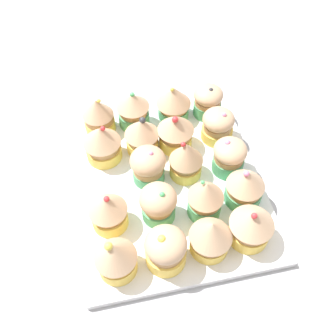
# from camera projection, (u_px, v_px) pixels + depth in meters

# --- Properties ---
(ground_plane) EXTENTS (1.80, 1.80, 0.03)m
(ground_plane) POSITION_uv_depth(u_px,v_px,m) (168.00, 187.00, 0.67)
(ground_plane) COLOR #9E9EA3
(baking_tray) EXTENTS (0.31, 0.37, 0.01)m
(baking_tray) POSITION_uv_depth(u_px,v_px,m) (168.00, 181.00, 0.65)
(baking_tray) COLOR silver
(baking_tray) RESTS_ON ground_plane
(cupcake_0) EXTENTS (0.05, 0.05, 0.07)m
(cupcake_0) POSITION_uv_depth(u_px,v_px,m) (208.00, 101.00, 0.71)
(cupcake_0) COLOR #4C9E6B
(cupcake_0) RESTS_ON baking_tray
(cupcake_1) EXTENTS (0.06, 0.06, 0.07)m
(cupcake_1) POSITION_uv_depth(u_px,v_px,m) (174.00, 102.00, 0.71)
(cupcake_1) COLOR #4C9E6B
(cupcake_1) RESTS_ON baking_tray
(cupcake_2) EXTENTS (0.06, 0.06, 0.08)m
(cupcake_2) POSITION_uv_depth(u_px,v_px,m) (133.00, 109.00, 0.69)
(cupcake_2) COLOR #4C9E6B
(cupcake_2) RESTS_ON baking_tray
(cupcake_3) EXTENTS (0.06, 0.06, 0.07)m
(cupcake_3) POSITION_uv_depth(u_px,v_px,m) (98.00, 115.00, 0.69)
(cupcake_3) COLOR #EFC651
(cupcake_3) RESTS_ON baking_tray
(cupcake_4) EXTENTS (0.06, 0.06, 0.07)m
(cupcake_4) POSITION_uv_depth(u_px,v_px,m) (218.00, 125.00, 0.68)
(cupcake_4) COLOR #EFC651
(cupcake_4) RESTS_ON baking_tray
(cupcake_5) EXTENTS (0.06, 0.06, 0.08)m
(cupcake_5) POSITION_uv_depth(u_px,v_px,m) (176.00, 130.00, 0.66)
(cupcake_5) COLOR #EFC651
(cupcake_5) RESTS_ON baking_tray
(cupcake_6) EXTENTS (0.06, 0.06, 0.08)m
(cupcake_6) POSITION_uv_depth(u_px,v_px,m) (142.00, 135.00, 0.66)
(cupcake_6) COLOR #EFC651
(cupcake_6) RESTS_ON baking_tray
(cupcake_7) EXTENTS (0.06, 0.06, 0.07)m
(cupcake_7) POSITION_uv_depth(u_px,v_px,m) (102.00, 143.00, 0.65)
(cupcake_7) COLOR #EFC651
(cupcake_7) RESTS_ON baking_tray
(cupcake_8) EXTENTS (0.06, 0.06, 0.07)m
(cupcake_8) POSITION_uv_depth(u_px,v_px,m) (229.00, 155.00, 0.63)
(cupcake_8) COLOR #4C9E6B
(cupcake_8) RESTS_ON baking_tray
(cupcake_9) EXTENTS (0.06, 0.06, 0.08)m
(cupcake_9) POSITION_uv_depth(u_px,v_px,m) (186.00, 159.00, 0.62)
(cupcake_9) COLOR #EFC651
(cupcake_9) RESTS_ON baking_tray
(cupcake_10) EXTENTS (0.06, 0.06, 0.07)m
(cupcake_10) POSITION_uv_depth(u_px,v_px,m) (148.00, 165.00, 0.62)
(cupcake_10) COLOR #4C9E6B
(cupcake_10) RESTS_ON baking_tray
(cupcake_11) EXTENTS (0.06, 0.06, 0.07)m
(cupcake_11) POSITION_uv_depth(u_px,v_px,m) (245.00, 186.00, 0.59)
(cupcake_11) COLOR #4C9E6B
(cupcake_11) RESTS_ON baking_tray
(cupcake_12) EXTENTS (0.06, 0.06, 0.08)m
(cupcake_12) POSITION_uv_depth(u_px,v_px,m) (205.00, 198.00, 0.58)
(cupcake_12) COLOR #4C9E6B
(cupcake_12) RESTS_ON baking_tray
(cupcake_13) EXTENTS (0.06, 0.06, 0.07)m
(cupcake_13) POSITION_uv_depth(u_px,v_px,m) (158.00, 203.00, 0.57)
(cupcake_13) COLOR #4C9E6B
(cupcake_13) RESTS_ON baking_tray
(cupcake_14) EXTENTS (0.06, 0.06, 0.07)m
(cupcake_14) POSITION_uv_depth(u_px,v_px,m) (108.00, 211.00, 0.57)
(cupcake_14) COLOR #EFC651
(cupcake_14) RESTS_ON baking_tray
(cupcake_15) EXTENTS (0.07, 0.07, 0.07)m
(cupcake_15) POSITION_uv_depth(u_px,v_px,m) (251.00, 225.00, 0.55)
(cupcake_15) COLOR #EFC651
(cupcake_15) RESTS_ON baking_tray
(cupcake_16) EXTENTS (0.06, 0.06, 0.07)m
(cupcake_16) POSITION_uv_depth(u_px,v_px,m) (211.00, 236.00, 0.54)
(cupcake_16) COLOR #EFC651
(cupcake_16) RESTS_ON baking_tray
(cupcake_17) EXTENTS (0.06, 0.06, 0.07)m
(cupcake_17) POSITION_uv_depth(u_px,v_px,m) (166.00, 249.00, 0.53)
(cupcake_17) COLOR #EFC651
(cupcake_17) RESTS_ON baking_tray
(cupcake_18) EXTENTS (0.06, 0.06, 0.08)m
(cupcake_18) POSITION_uv_depth(u_px,v_px,m) (116.00, 257.00, 0.52)
(cupcake_18) COLOR #EFC651
(cupcake_18) RESTS_ON baking_tray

